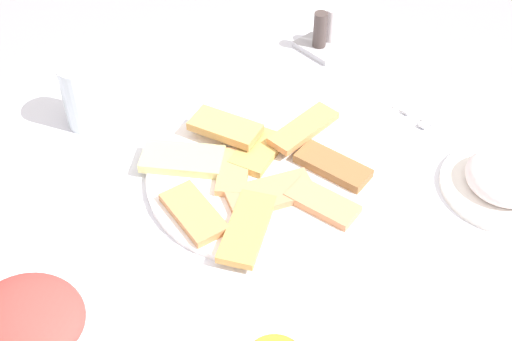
# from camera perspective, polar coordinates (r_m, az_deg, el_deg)

# --- Properties ---
(dining_table) EXTENTS (1.08, 0.92, 0.75)m
(dining_table) POSITION_cam_1_polar(r_m,az_deg,el_deg) (1.16, -0.05, -4.17)
(dining_table) COLOR silver
(dining_table) RESTS_ON ground_plane
(pide_platter) EXTENTS (0.36, 0.35, 0.04)m
(pide_platter) POSITION_cam_1_polar(r_m,az_deg,el_deg) (1.10, -0.04, -0.38)
(pide_platter) COLOR white
(pide_platter) RESTS_ON dining_table
(salad_plate_greens) EXTENTS (0.21, 0.21, 0.05)m
(salad_plate_greens) POSITION_cam_1_polar(r_m,az_deg,el_deg) (0.97, -17.98, -11.53)
(salad_plate_greens) COLOR white
(salad_plate_greens) RESTS_ON dining_table
(salad_plate_rice) EXTENTS (0.20, 0.20, 0.06)m
(salad_plate_rice) POSITION_cam_1_polar(r_m,az_deg,el_deg) (1.15, 19.70, -0.70)
(salad_plate_rice) COLOR white
(salad_plate_rice) RESTS_ON dining_table
(drinking_glass) EXTENTS (0.07, 0.07, 0.12)m
(drinking_glass) POSITION_cam_1_polar(r_m,az_deg,el_deg) (1.21, -13.90, 6.02)
(drinking_glass) COLOR silver
(drinking_glass) RESTS_ON dining_table
(paper_napkin) EXTENTS (0.18, 0.18, 0.00)m
(paper_napkin) POSITION_cam_1_polar(r_m,az_deg,el_deg) (1.30, 14.80, 5.69)
(paper_napkin) COLOR white
(paper_napkin) RESTS_ON dining_table
(fork) EXTENTS (0.17, 0.03, 0.00)m
(fork) POSITION_cam_1_polar(r_m,az_deg,el_deg) (1.31, 14.25, 6.23)
(fork) COLOR silver
(fork) RESTS_ON paper_napkin
(spoon) EXTENTS (0.18, 0.05, 0.00)m
(spoon) POSITION_cam_1_polar(r_m,az_deg,el_deg) (1.29, 15.42, 5.42)
(spoon) COLOR silver
(spoon) RESTS_ON paper_napkin
(condiment_caddy) EXTENTS (0.10, 0.10, 0.08)m
(condiment_caddy) POSITION_cam_1_polar(r_m,az_deg,el_deg) (1.38, 5.69, 10.84)
(condiment_caddy) COLOR #B2B2B7
(condiment_caddy) RESTS_ON dining_table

